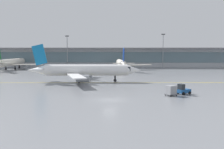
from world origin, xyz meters
TOP-DOWN VIEW (x-y plane):
  - ground_plane at (0.00, 0.00)m, footprint 400.00×400.00m
  - taxiway_centreline_stripe at (-7.48, 24.68)m, footprint 109.94×4.37m
  - terminal_concourse at (0.00, 89.62)m, footprint 199.21×11.00m
  - gate_airplane_0 at (-45.91, 71.07)m, footprint 28.51×30.61m
  - gate_airplane_1 at (1.93, 70.49)m, footprint 26.46×28.58m
  - taxiing_regional_jet at (-7.88, 26.66)m, footprint 31.02×28.86m
  - baggage_tug at (14.12, 6.51)m, footprint 2.95×2.59m
  - cargo_dolly_lead at (11.45, 4.84)m, footprint 2.63×2.47m
  - apron_light_mast_1 at (-23.67, 82.93)m, footprint 1.80×0.36m
  - apron_light_mast_2 at (21.85, 83.34)m, footprint 1.80×0.36m

SIDE VIEW (x-z plane):
  - ground_plane at x=0.00m, z-range 0.00..0.00m
  - taxiway_centreline_stripe at x=-7.48m, z-range 0.00..0.01m
  - baggage_tug at x=14.12m, z-range -0.16..1.94m
  - cargo_dolly_lead at x=11.45m, z-range 0.08..2.02m
  - gate_airplane_1 at x=1.93m, z-range -1.89..7.57m
  - gate_airplane_0 at x=-45.91m, z-range -2.03..8.12m
  - taxiing_regional_jet at x=-7.88m, z-range -2.06..8.23m
  - terminal_concourse at x=0.00m, z-range 0.12..9.72m
  - apron_light_mast_1 at x=-23.67m, z-range 0.69..16.03m
  - apron_light_mast_2 at x=21.85m, z-range 0.70..16.80m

